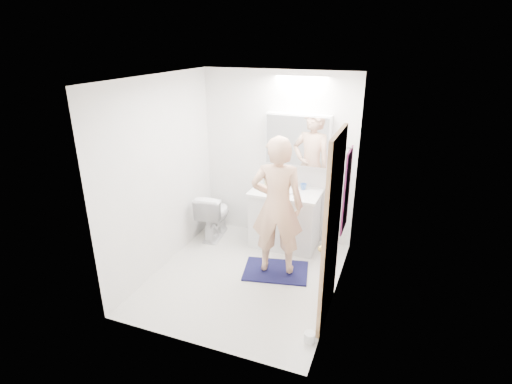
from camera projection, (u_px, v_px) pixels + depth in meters
The scene contains 23 objects.
floor at pixel (245, 276), 4.93m from camera, with size 2.50×2.50×0.00m, color silver.
ceiling at pixel (243, 77), 4.05m from camera, with size 2.50×2.50×0.00m, color white.
wall_back at pixel (278, 158), 5.58m from camera, with size 2.50×2.50×0.00m, color white.
wall_front at pixel (189, 234), 3.40m from camera, with size 2.50×2.50×0.00m, color white.
wall_left at pixel (162, 175), 4.85m from camera, with size 2.50×2.50×0.00m, color white.
wall_right at pixel (341, 200), 4.12m from camera, with size 2.50×2.50×0.00m, color white.
vanity_cabinet at pixel (285, 220), 5.55m from camera, with size 0.90×0.55×0.78m, color silver.
countertop at pixel (286, 193), 5.40m from camera, with size 0.95×0.58×0.04m, color white.
sink_basin at pixel (286, 190), 5.42m from camera, with size 0.36×0.36×0.03m, color white.
faucet at pixel (290, 181), 5.56m from camera, with size 0.02×0.02×0.16m, color silver.
medicine_cabinet at pixel (298, 140), 5.30m from camera, with size 0.88×0.14×0.70m, color white.
mirror_panel at pixel (296, 141), 5.23m from camera, with size 0.84×0.01×0.66m, color silver.
toilet at pixel (214, 214), 5.82m from camera, with size 0.39×0.68×0.70m, color white.
bath_rug at pixel (276, 271), 5.02m from camera, with size 0.80×0.55×0.02m, color #13143D.
person at pixel (277, 206), 4.70m from camera, with size 0.63×0.41×1.72m, color #DBA783.
door at pixel (332, 231), 3.90m from camera, with size 0.04×0.80×2.00m, color tan.
door_knob at pixel (321, 249), 3.67m from camera, with size 0.06×0.06×0.06m, color gold.
towel at pixel (347, 191), 4.65m from camera, with size 0.02×0.42×1.00m, color #151238.
towel_hook at pixel (349, 148), 4.46m from camera, with size 0.02×0.02×0.07m, color silver.
soap_bottle_a at pixel (267, 177), 5.59m from camera, with size 0.09×0.09×0.23m, color #BFBD7C.
soap_bottle_b at pixel (277, 179), 5.58m from camera, with size 0.08×0.08×0.18m, color #599CC0.
toothbrush_cup at pixel (303, 187), 5.45m from camera, with size 0.09×0.09×0.08m, color #4477CE.
toilet_paper_roll at pixel (310, 337), 3.86m from camera, with size 0.11×0.11×0.10m, color white.
Camera 1 is at (1.62, -3.88, 2.78)m, focal length 27.70 mm.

